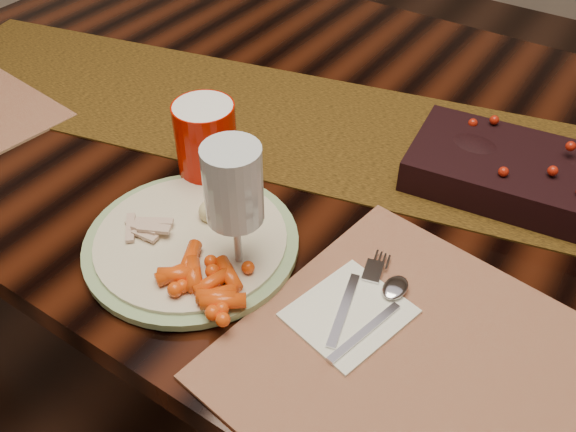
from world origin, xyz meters
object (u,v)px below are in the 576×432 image
Objects in this scene: wine_glass at (236,215)px; centerpiece at (529,171)px; turkey_shreds at (145,226)px; red_cup at (206,142)px; placemat_main at (474,403)px; napkin at (349,313)px; dining_table at (342,298)px; mashed_potatoes at (230,203)px; dinner_plate at (191,241)px; baby_carrots at (210,271)px.

centerpiece is at bearing 55.11° from wine_glass.
turkey_shreds is 0.15m from red_cup.
placemat_main is at bearing -2.82° from wine_glass.
centerpiece is 0.37m from placemat_main.
centerpiece is at bearing 88.11° from napkin.
wine_glass is (0.15, -0.12, 0.03)m from red_cup.
napkin is at bearing -20.66° from red_cup.
red_cup is at bearing -150.08° from centerpiece.
centerpiece reaches higher than turkey_shreds.
dining_table is 15.21× the size of red_cup.
dining_table is 0.57m from wine_glass.
red_cup reaches higher than placemat_main.
placemat_main is at bearing 4.28° from napkin.
mashed_potatoes is at bearing 49.11° from turkey_shreds.
centerpiece is 4.53× the size of turkey_shreds.
dinner_plate is 0.06m from turkey_shreds.
dinner_plate is at bearing -132.19° from centerpiece.
red_cup is (-0.14, -0.20, 0.44)m from dining_table.
red_cup is (-0.02, 0.15, 0.04)m from turkey_shreds.
placemat_main is at bearing -79.71° from centerpiece.
red_cup is (-0.46, 0.14, 0.06)m from placemat_main.
baby_carrots is 0.11m from mashed_potatoes.
mashed_potatoes is 0.11m from turkey_shreds.
wine_glass is (0.06, -0.06, 0.05)m from mashed_potatoes.
napkin is at bearing 178.50° from placemat_main.
dining_table is 25.00× the size of turkey_shreds.
mashed_potatoes is (-0.05, 0.10, 0.01)m from baby_carrots.
centerpiece is 0.35m from napkin.
placemat_main is at bearing -45.99° from dining_table.
wine_glass is at bearing 10.95° from turkey_shreds.
centerpiece is (0.26, 0.03, 0.41)m from dining_table.
centerpiece reaches higher than mashed_potatoes.
red_cup is at bearing 96.65° from turkey_shreds.
napkin is (-0.09, -0.34, -0.03)m from centerpiece.
baby_carrots is (0.00, -0.36, 0.40)m from dining_table.
placemat_main is 4.24× the size of red_cup.
placemat_main is 0.39m from dinner_plate.
turkey_shreds is (-0.12, 0.01, -0.00)m from baby_carrots.
turkey_shreds is 0.56× the size of napkin.
baby_carrots is (0.06, -0.04, 0.02)m from dinner_plate.
turkey_shreds is (-0.44, -0.01, 0.02)m from placemat_main.
baby_carrots is 1.30× the size of mashed_potatoes.
mashed_potatoes is 0.11m from red_cup.
turkey_shreds is at bearing -170.70° from placemat_main.
centerpiece is 0.43m from wine_glass.
dining_table is at bearing 90.26° from baby_carrots.
baby_carrots is at bearing -50.21° from red_cup.
wine_glass is (0.01, -0.32, 0.47)m from dining_table.
red_cup is at bearing 120.09° from dinner_plate.
centerpiece is at bearing 29.92° from red_cup.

